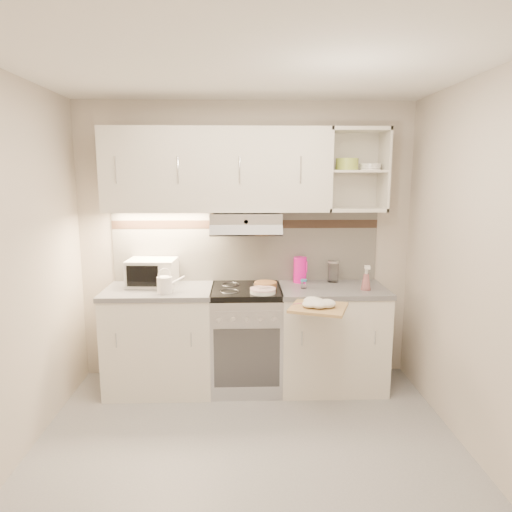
{
  "coord_description": "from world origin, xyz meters",
  "views": [
    {
      "loc": [
        -0.04,
        -2.72,
        1.86
      ],
      "look_at": [
        0.08,
        0.95,
        1.2
      ],
      "focal_mm": 32.0,
      "sensor_mm": 36.0,
      "label": 1
    }
  ],
  "objects_px": {
    "electric_range": "(246,337)",
    "watering_can": "(166,284)",
    "pink_pitcher": "(300,270)",
    "glass_jar": "(333,271)",
    "cutting_board": "(318,308)",
    "plate_stack": "(263,291)",
    "microwave": "(152,272)",
    "spray_bottle": "(366,280)"
  },
  "relations": [
    {
      "from": "electric_range",
      "to": "microwave",
      "type": "xyz_separation_m",
      "value": [
        -0.82,
        0.12,
        0.57
      ]
    },
    {
      "from": "microwave",
      "to": "plate_stack",
      "type": "xyz_separation_m",
      "value": [
        0.96,
        -0.3,
        -0.1
      ]
    },
    {
      "from": "microwave",
      "to": "cutting_board",
      "type": "distance_m",
      "value": 1.51
    },
    {
      "from": "watering_can",
      "to": "cutting_board",
      "type": "xyz_separation_m",
      "value": [
        1.21,
        -0.38,
        -0.1
      ]
    },
    {
      "from": "spray_bottle",
      "to": "cutting_board",
      "type": "bearing_deg",
      "value": -130.43
    },
    {
      "from": "pink_pitcher",
      "to": "spray_bottle",
      "type": "height_order",
      "value": "pink_pitcher"
    },
    {
      "from": "plate_stack",
      "to": "cutting_board",
      "type": "xyz_separation_m",
      "value": [
        0.4,
        -0.34,
        -0.05
      ]
    },
    {
      "from": "electric_range",
      "to": "pink_pitcher",
      "type": "bearing_deg",
      "value": 21.14
    },
    {
      "from": "pink_pitcher",
      "to": "watering_can",
      "type": "bearing_deg",
      "value": -152.7
    },
    {
      "from": "watering_can",
      "to": "spray_bottle",
      "type": "relative_size",
      "value": 1.04
    },
    {
      "from": "glass_jar",
      "to": "spray_bottle",
      "type": "height_order",
      "value": "spray_bottle"
    },
    {
      "from": "microwave",
      "to": "watering_can",
      "type": "height_order",
      "value": "microwave"
    },
    {
      "from": "plate_stack",
      "to": "watering_can",
      "type": "bearing_deg",
      "value": 177.18
    },
    {
      "from": "plate_stack",
      "to": "pink_pitcher",
      "type": "distance_m",
      "value": 0.52
    },
    {
      "from": "plate_stack",
      "to": "cutting_board",
      "type": "height_order",
      "value": "plate_stack"
    },
    {
      "from": "electric_range",
      "to": "pink_pitcher",
      "type": "relative_size",
      "value": 3.88
    },
    {
      "from": "microwave",
      "to": "plate_stack",
      "type": "bearing_deg",
      "value": -13.69
    },
    {
      "from": "watering_can",
      "to": "plate_stack",
      "type": "bearing_deg",
      "value": -27.37
    },
    {
      "from": "watering_can",
      "to": "plate_stack",
      "type": "height_order",
      "value": "watering_can"
    },
    {
      "from": "microwave",
      "to": "spray_bottle",
      "type": "distance_m",
      "value": 1.85
    },
    {
      "from": "microwave",
      "to": "plate_stack",
      "type": "height_order",
      "value": "microwave"
    },
    {
      "from": "watering_can",
      "to": "glass_jar",
      "type": "distance_m",
      "value": 1.5
    },
    {
      "from": "plate_stack",
      "to": "electric_range",
      "type": "bearing_deg",
      "value": 127.01
    },
    {
      "from": "electric_range",
      "to": "cutting_board",
      "type": "distance_m",
      "value": 0.86
    },
    {
      "from": "cutting_board",
      "to": "electric_range",
      "type": "bearing_deg",
      "value": 156.46
    },
    {
      "from": "electric_range",
      "to": "watering_can",
      "type": "height_order",
      "value": "watering_can"
    },
    {
      "from": "pink_pitcher",
      "to": "glass_jar",
      "type": "xyz_separation_m",
      "value": [
        0.3,
        0.01,
        -0.02
      ]
    },
    {
      "from": "glass_jar",
      "to": "cutting_board",
      "type": "xyz_separation_m",
      "value": [
        -0.25,
        -0.72,
        -0.13
      ]
    },
    {
      "from": "microwave",
      "to": "spray_bottle",
      "type": "xyz_separation_m",
      "value": [
        1.84,
        -0.22,
        -0.03
      ]
    },
    {
      "from": "spray_bottle",
      "to": "cutting_board",
      "type": "distance_m",
      "value": 0.64
    },
    {
      "from": "pink_pitcher",
      "to": "glass_jar",
      "type": "height_order",
      "value": "pink_pitcher"
    },
    {
      "from": "electric_range",
      "to": "watering_can",
      "type": "xyz_separation_m",
      "value": [
        -0.67,
        -0.14,
        0.52
      ]
    },
    {
      "from": "electric_range",
      "to": "microwave",
      "type": "height_order",
      "value": "microwave"
    },
    {
      "from": "watering_can",
      "to": "cutting_board",
      "type": "relative_size",
      "value": 0.58
    },
    {
      "from": "spray_bottle",
      "to": "pink_pitcher",
      "type": "bearing_deg",
      "value": 158.94
    },
    {
      "from": "microwave",
      "to": "glass_jar",
      "type": "bearing_deg",
      "value": 6.45
    },
    {
      "from": "electric_range",
      "to": "glass_jar",
      "type": "height_order",
      "value": "glass_jar"
    },
    {
      "from": "electric_range",
      "to": "glass_jar",
      "type": "bearing_deg",
      "value": 14.15
    },
    {
      "from": "cutting_board",
      "to": "pink_pitcher",
      "type": "bearing_deg",
      "value": 114.44
    },
    {
      "from": "pink_pitcher",
      "to": "cutting_board",
      "type": "distance_m",
      "value": 0.73
    },
    {
      "from": "pink_pitcher",
      "to": "glass_jar",
      "type": "distance_m",
      "value": 0.3
    },
    {
      "from": "pink_pitcher",
      "to": "plate_stack",
      "type": "bearing_deg",
      "value": -122.4
    }
  ]
}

